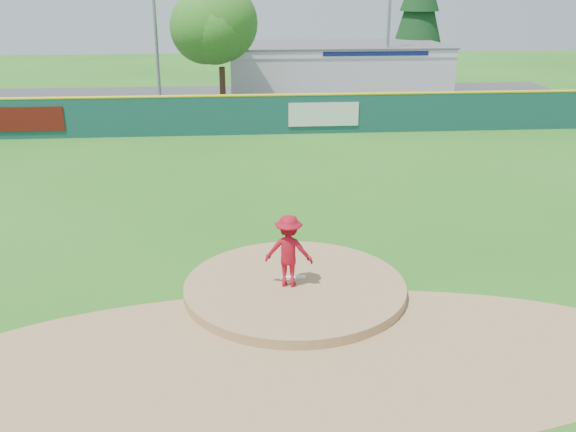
{
  "coord_description": "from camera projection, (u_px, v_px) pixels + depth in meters",
  "views": [
    {
      "loc": [
        -1.4,
        -14.33,
        7.21
      ],
      "look_at": [
        0.0,
        2.0,
        1.3
      ],
      "focal_mm": 40.0,
      "sensor_mm": 36.0,
      "label": 1
    }
  ],
  "objects": [
    {
      "name": "light_pole_right",
      "position": [
        389.0,
        12.0,
        42.01
      ],
      "size": [
        1.75,
        0.25,
        10.0
      ],
      "color": "gray",
      "rests_on": "ground"
    },
    {
      "name": "parking_lot",
      "position": [
        255.0,
        104.0,
        41.29
      ],
      "size": [
        44.0,
        16.0,
        0.02
      ],
      "primitive_type": "cube",
      "color": "#38383A",
      "rests_on": "ground"
    },
    {
      "name": "fence_banners",
      "position": [
        178.0,
        117.0,
        32.11
      ],
      "size": [
        18.36,
        0.04,
        1.2
      ],
      "color": "#59110C",
      "rests_on": "ground"
    },
    {
      "name": "deciduous_tree",
      "position": [
        221.0,
        33.0,
        37.71
      ],
      "size": [
        5.6,
        5.6,
        7.36
      ],
      "color": "#382314",
      "rests_on": "ground"
    },
    {
      "name": "pitching_rubber",
      "position": [
        294.0,
        277.0,
        16.18
      ],
      "size": [
        0.6,
        0.15,
        0.04
      ],
      "primitive_type": "cube",
      "color": "white",
      "rests_on": "pitchers_mound"
    },
    {
      "name": "light_pole_left",
      "position": [
        154.0,
        5.0,
        38.76
      ],
      "size": [
        1.75,
        0.25,
        11.0
      ],
      "color": "gray",
      "rests_on": "ground"
    },
    {
      "name": "van",
      "position": [
        352.0,
        106.0,
        36.88
      ],
      "size": [
        4.85,
        2.92,
        1.26
      ],
      "primitive_type": "imported",
      "rotation": [
        0.0,
        0.0,
        1.76
      ],
      "color": "silver",
      "rests_on": "parking_lot"
    },
    {
      "name": "conifer_tree",
      "position": [
        419.0,
        8.0,
        48.89
      ],
      "size": [
        4.4,
        4.4,
        9.5
      ],
      "color": "#382314",
      "rests_on": "ground"
    },
    {
      "name": "pool_building_grp",
      "position": [
        336.0,
        67.0,
        45.89
      ],
      "size": [
        15.2,
        8.2,
        3.31
      ],
      "color": "silver",
      "rests_on": "ground"
    },
    {
      "name": "pitchers_mound",
      "position": [
        295.0,
        292.0,
        15.99
      ],
      "size": [
        5.5,
        5.5,
        0.5
      ],
      "primitive_type": "cylinder",
      "color": "#9E774C",
      "rests_on": "ground"
    },
    {
      "name": "pitcher",
      "position": [
        289.0,
        251.0,
        15.51
      ],
      "size": [
        1.29,
        0.92,
        1.81
      ],
      "primitive_type": "imported",
      "rotation": [
        0.0,
        0.0,
        2.92
      ],
      "color": "#A30E1F",
      "rests_on": "pitchers_mound"
    },
    {
      "name": "outfield_fence",
      "position": [
        261.0,
        113.0,
        32.49
      ],
      "size": [
        40.0,
        0.14,
        2.07
      ],
      "color": "#14423F",
      "rests_on": "ground"
    },
    {
      "name": "infield_dirt_arc",
      "position": [
        309.0,
        357.0,
        13.18
      ],
      "size": [
        15.4,
        15.4,
        0.01
      ],
      "primitive_type": "cylinder",
      "color": "#9E774C",
      "rests_on": "ground"
    },
    {
      "name": "ground",
      "position": [
        295.0,
        292.0,
        15.99
      ],
      "size": [
        120.0,
        120.0,
        0.0
      ],
      "primitive_type": "plane",
      "color": "#286B19",
      "rests_on": "ground"
    }
  ]
}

